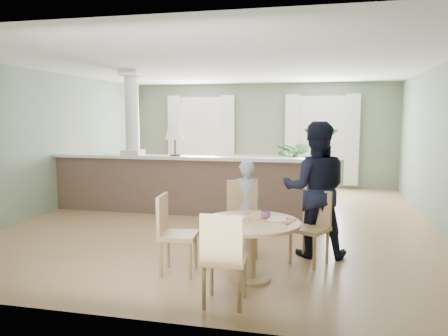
% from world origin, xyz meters
% --- Properties ---
extents(ground, '(8.00, 8.00, 0.00)m').
position_xyz_m(ground, '(0.00, 0.00, 0.00)').
color(ground, tan).
rests_on(ground, ground).
extents(room_shell, '(7.02, 8.02, 2.71)m').
position_xyz_m(room_shell, '(-0.03, 0.63, 1.81)').
color(room_shell, gray).
rests_on(room_shell, ground).
extents(pony_wall, '(5.32, 0.38, 2.70)m').
position_xyz_m(pony_wall, '(-0.99, 0.20, 0.71)').
color(pony_wall, brown).
rests_on(pony_wall, ground).
extents(sofa, '(3.48, 1.59, 0.99)m').
position_xyz_m(sofa, '(0.12, 1.60, 0.49)').
color(sofa, '#8A694B').
rests_on(sofa, ground).
extents(houseplant, '(1.65, 1.51, 1.59)m').
position_xyz_m(houseplant, '(1.29, 2.40, 0.80)').
color(houseplant, '#2F6A2A').
rests_on(houseplant, ground).
extents(dining_table, '(1.13, 1.13, 0.78)m').
position_xyz_m(dining_table, '(0.89, -2.79, 0.54)').
color(dining_table, tan).
rests_on(dining_table, ground).
extents(chair_far_boy, '(0.52, 0.52, 0.98)m').
position_xyz_m(chair_far_boy, '(0.62, -1.86, 0.54)').
color(chair_far_boy, tan).
rests_on(chair_far_boy, ground).
extents(chair_far_man, '(0.56, 0.56, 0.92)m').
position_xyz_m(chair_far_man, '(1.55, -2.03, 0.51)').
color(chair_far_man, tan).
rests_on(chair_far_man, ground).
extents(chair_near, '(0.44, 0.44, 0.95)m').
position_xyz_m(chair_near, '(0.75, -3.56, 0.52)').
color(chair_near, tan).
rests_on(chair_near, ground).
extents(chair_side, '(0.47, 0.47, 0.94)m').
position_xyz_m(chair_side, '(-0.05, -2.78, 0.52)').
color(chair_side, tan).
rests_on(chair_side, ground).
extents(child_person, '(0.50, 0.37, 1.26)m').
position_xyz_m(child_person, '(0.64, -1.69, 0.63)').
color(child_person, gray).
rests_on(child_person, ground).
extents(man_person, '(0.90, 0.72, 1.79)m').
position_xyz_m(man_person, '(1.57, -1.73, 0.89)').
color(man_person, black).
rests_on(man_person, ground).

